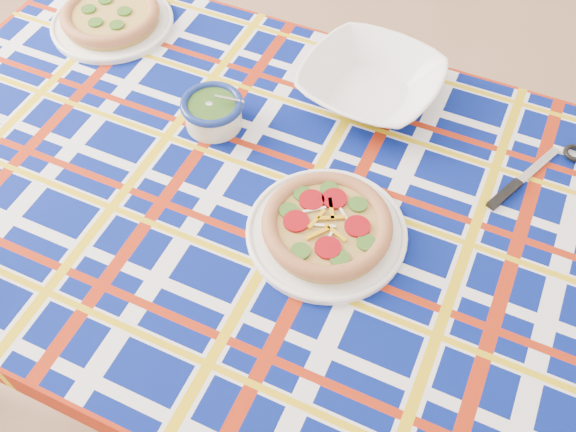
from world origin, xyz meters
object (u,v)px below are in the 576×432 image
(serving_bowl, at_px, (371,83))
(main_focaccia_plate, at_px, (327,225))
(pesto_bowl, at_px, (213,110))
(dining_table, at_px, (261,215))

(serving_bowl, bearing_deg, main_focaccia_plate, -89.75)
(pesto_bowl, height_order, serving_bowl, pesto_bowl)
(dining_table, height_order, main_focaccia_plate, main_focaccia_plate)
(dining_table, xyz_separation_m, pesto_bowl, (-0.14, 0.14, 0.11))
(pesto_bowl, bearing_deg, serving_bowl, 30.58)
(main_focaccia_plate, bearing_deg, pesto_bowl, 144.85)
(dining_table, height_order, serving_bowl, serving_bowl)
(serving_bowl, bearing_deg, dining_table, -114.33)
(dining_table, xyz_separation_m, main_focaccia_plate, (0.14, -0.06, 0.10))
(main_focaccia_plate, bearing_deg, serving_bowl, 90.25)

